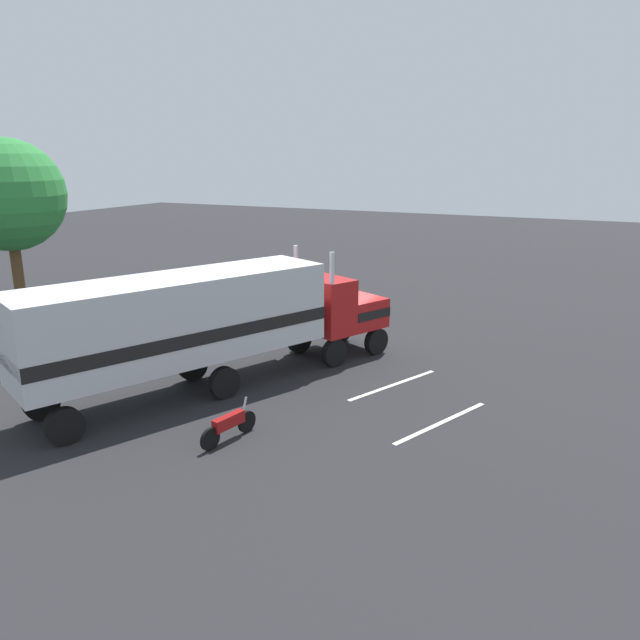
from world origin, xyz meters
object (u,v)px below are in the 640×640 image
object	(u,v)px
semi_truck	(208,319)
motorcycle	(229,425)
tree_left	(7,196)
person_bystander	(167,345)

from	to	relation	value
semi_truck	motorcycle	xyz separation A→B (m)	(-3.15, -2.89, -2.04)
tree_left	semi_truck	bearing A→B (deg)	-92.31
person_bystander	motorcycle	distance (m)	7.09
semi_truck	person_bystander	world-z (taller)	semi_truck
semi_truck	person_bystander	xyz separation A→B (m)	(1.07, 2.80, -1.63)
person_bystander	semi_truck	bearing A→B (deg)	-110.96
semi_truck	motorcycle	distance (m)	4.74
semi_truck	tree_left	xyz separation A→B (m)	(0.39, 9.76, 3.86)
motorcycle	semi_truck	bearing A→B (deg)	42.46
semi_truck	person_bystander	distance (m)	3.41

